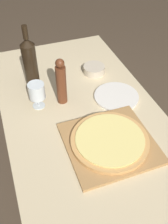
{
  "coord_description": "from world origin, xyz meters",
  "views": [
    {
      "loc": [
        -0.33,
        -0.84,
        1.71
      ],
      "look_at": [
        -0.01,
        0.03,
        0.84
      ],
      "focal_mm": 42.0,
      "sensor_mm": 36.0,
      "label": 1
    }
  ],
  "objects_px": {
    "pizza": "(110,140)",
    "pepper_mill": "(61,82)",
    "wine_bottle": "(30,63)",
    "small_bowl": "(94,69)",
    "wine_glass": "(37,92)"
  },
  "relations": [
    {
      "from": "pizza",
      "to": "pepper_mill",
      "type": "bearing_deg",
      "value": 107.65
    },
    {
      "from": "pizza",
      "to": "wine_bottle",
      "type": "height_order",
      "value": "wine_bottle"
    },
    {
      "from": "pepper_mill",
      "to": "small_bowl",
      "type": "relative_size",
      "value": 1.99
    },
    {
      "from": "wine_bottle",
      "to": "wine_glass",
      "type": "xyz_separation_m",
      "value": [
        -0.01,
        -0.19,
        -0.05
      ]
    },
    {
      "from": "wine_glass",
      "to": "small_bowl",
      "type": "height_order",
      "value": "wine_glass"
    },
    {
      "from": "small_bowl",
      "to": "wine_bottle",
      "type": "bearing_deg",
      "value": 179.85
    },
    {
      "from": "pizza",
      "to": "wine_bottle",
      "type": "xyz_separation_m",
      "value": [
        -0.23,
        0.55,
        0.12
      ]
    },
    {
      "from": "pepper_mill",
      "to": "pizza",
      "type": "bearing_deg",
      "value": -72.35
    },
    {
      "from": "pizza",
      "to": "wine_glass",
      "type": "xyz_separation_m",
      "value": [
        -0.24,
        0.37,
        0.07
      ]
    },
    {
      "from": "wine_bottle",
      "to": "wine_glass",
      "type": "relative_size",
      "value": 2.55
    },
    {
      "from": "wine_bottle",
      "to": "small_bowl",
      "type": "relative_size",
      "value": 2.77
    },
    {
      "from": "pizza",
      "to": "wine_bottle",
      "type": "distance_m",
      "value": 0.61
    },
    {
      "from": "pizza",
      "to": "wine_glass",
      "type": "relative_size",
      "value": 2.49
    },
    {
      "from": "pepper_mill",
      "to": "wine_glass",
      "type": "distance_m",
      "value": 0.13
    },
    {
      "from": "wine_glass",
      "to": "small_bowl",
      "type": "xyz_separation_m",
      "value": [
        0.39,
        0.18,
        -0.07
      ]
    }
  ]
}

